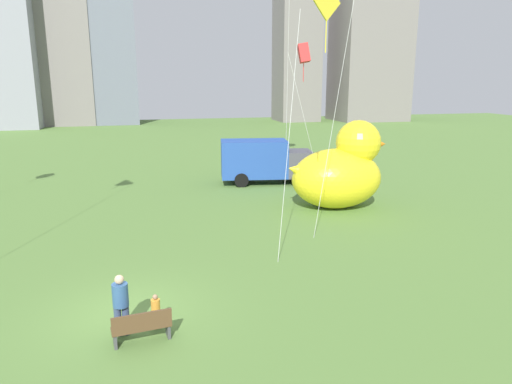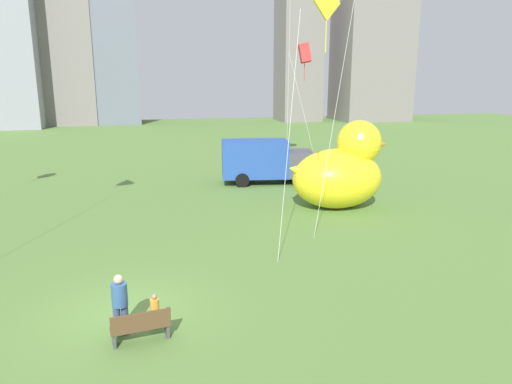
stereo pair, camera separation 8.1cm
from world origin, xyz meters
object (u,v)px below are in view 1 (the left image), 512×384
Objects in this scene: person_child at (156,310)px; box_truck at (264,162)px; kite_red at (304,54)px; park_bench at (142,326)px; person_adult at (121,302)px; giant_inflatable_duck at (340,171)px; kite_yellow at (324,13)px.

person_child is 19.10m from box_truck.
kite_red is (2.18, -1.18, 6.79)m from box_truck.
person_child is (0.38, 0.66, 0.09)m from park_bench.
person_adult is 0.31× the size of giant_inflatable_duck.
kite_yellow is (7.25, 4.39, 8.02)m from person_adult.
kite_red reaches higher than person_child.
giant_inflatable_duck is 0.90× the size of box_truck.
kite_red is at bearing 58.82° from park_bench.
person_adult is 0.17× the size of kite_yellow.
person_child is at bearing -133.38° from giant_inflatable_duck.
kite_yellow is (6.35, 4.28, 8.41)m from person_child.
kite_red reaches higher than park_bench.
person_adult is 0.19× the size of kite_red.
park_bench is 0.89m from person_adult.
person_adult is 0.98m from person_child.
kite_red is at bearing 56.70° from person_adult.
giant_inflatable_duck is at bearing -70.76° from box_truck.
person_adult is at bearing -172.91° from person_child.
giant_inflatable_duck reaches higher than box_truck.
park_bench is at bearing -114.02° from box_truck.
kite_red is (9.87, 16.28, 7.67)m from person_child.
kite_yellow reaches higher than park_bench.
giant_inflatable_duck is (10.07, 10.66, 1.42)m from person_child.
person_child is 20.53m from kite_red.
person_child is 0.11× the size of kite_red.
person_adult reaches higher than person_child.
box_truck is at bearing 66.23° from person_child.
giant_inflatable_duck is 0.56× the size of kite_yellow.
kite_yellow is (-1.34, -13.18, 7.52)m from box_truck.
kite_yellow reaches higher than kite_red.
giant_inflatable_duck is at bearing 59.75° from kite_yellow.
park_bench is 21.27m from kite_red.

